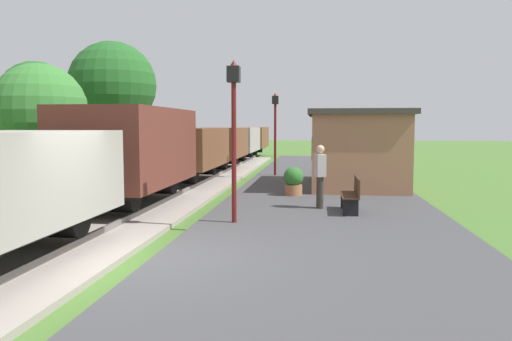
% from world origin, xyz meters
% --- Properties ---
extents(ground_plane, '(160.00, 160.00, 0.00)m').
position_xyz_m(ground_plane, '(0.00, 0.00, 0.00)').
color(ground_plane, '#47702D').
extents(platform_slab, '(6.00, 60.00, 0.25)m').
position_xyz_m(platform_slab, '(3.20, 0.00, 0.12)').
color(platform_slab, '#424244').
rests_on(platform_slab, ground).
extents(track_ballast, '(3.80, 60.00, 0.12)m').
position_xyz_m(track_ballast, '(-2.40, 0.00, 0.06)').
color(track_ballast, '#9E9389').
rests_on(track_ballast, ground).
extents(rail_near, '(0.07, 60.00, 0.14)m').
position_xyz_m(rail_near, '(-1.68, 0.00, 0.19)').
color(rail_near, slate).
rests_on(rail_near, track_ballast).
extents(freight_train, '(2.50, 39.20, 2.72)m').
position_xyz_m(freight_train, '(-2.40, 15.52, 1.45)').
color(freight_train, gray).
rests_on(freight_train, rail_near).
extents(station_hut, '(3.50, 5.80, 2.78)m').
position_xyz_m(station_hut, '(4.40, 11.07, 1.65)').
color(station_hut, '#9E6B4C').
rests_on(station_hut, platform_slab).
extents(bench_near_hut, '(0.42, 1.50, 0.91)m').
position_xyz_m(bench_near_hut, '(3.88, 5.03, 0.72)').
color(bench_near_hut, '#422819').
rests_on(bench_near_hut, platform_slab).
extents(bench_down_platform, '(0.42, 1.50, 0.91)m').
position_xyz_m(bench_down_platform, '(3.88, 16.61, 0.72)').
color(bench_down_platform, '#422819').
rests_on(bench_down_platform, platform_slab).
extents(person_waiting, '(0.33, 0.43, 1.71)m').
position_xyz_m(person_waiting, '(3.05, 5.60, 1.18)').
color(person_waiting, '#38332D').
rests_on(person_waiting, platform_slab).
extents(potted_planter, '(0.64, 0.64, 0.92)m').
position_xyz_m(potted_planter, '(2.22, 8.10, 0.72)').
color(potted_planter, '#9E6642').
rests_on(potted_planter, platform_slab).
extents(lamp_post_near, '(0.28, 0.28, 3.70)m').
position_xyz_m(lamp_post_near, '(1.08, 3.28, 2.80)').
color(lamp_post_near, '#591414').
rests_on(lamp_post_near, platform_slab).
extents(lamp_post_far, '(0.28, 0.28, 3.70)m').
position_xyz_m(lamp_post_far, '(1.08, 14.76, 2.80)').
color(lamp_post_far, '#591414').
rests_on(lamp_post_far, platform_slab).
extents(tree_trackside_far, '(3.11, 3.11, 4.54)m').
position_xyz_m(tree_trackside_far, '(-6.20, 7.86, 2.97)').
color(tree_trackside_far, '#4C3823').
rests_on(tree_trackside_far, ground).
extents(tree_field_left, '(3.39, 3.39, 5.37)m').
position_xyz_m(tree_field_left, '(-9.62, 13.63, 3.66)').
color(tree_field_left, '#4C3823').
rests_on(tree_field_left, ground).
extents(tree_field_distant, '(4.76, 4.76, 7.08)m').
position_xyz_m(tree_field_distant, '(-8.22, 18.95, 4.69)').
color(tree_field_distant, '#4C3823').
rests_on(tree_field_distant, ground).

